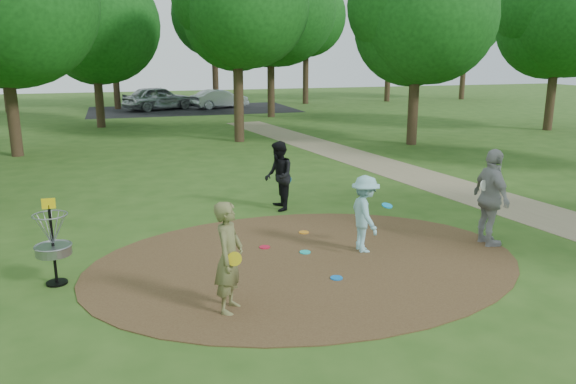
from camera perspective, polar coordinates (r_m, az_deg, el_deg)
name	(u,v)px	position (r m, az deg, el deg)	size (l,w,h in m)	color
ground	(306,262)	(10.88, 1.89, -7.10)	(100.00, 100.00, 0.00)	#2D5119
dirt_clearing	(306,261)	(10.88, 1.89, -7.05)	(8.40, 8.40, 0.02)	#47301C
footpath	(518,208)	(15.70, 22.35, -1.48)	(2.00, 40.00, 0.01)	#8C7A5B
parking_lot	(193,109)	(40.13, -9.63, 8.27)	(14.00, 8.00, 0.01)	black
player_observer_with_disc	(229,258)	(8.65, -6.01, -6.64)	(0.68, 0.77, 1.76)	olive
player_throwing_with_disc	(365,214)	(11.30, 7.82, -2.24)	(0.96, 1.05, 1.56)	#90CDD6
player_walking_with_disc	(279,176)	(14.15, -0.95, 1.63)	(0.76, 0.92, 1.76)	black
player_waiting_with_disc	(491,198)	(12.23, 19.94, -0.57)	(0.64, 1.24, 2.03)	#959598
disc_ground_cyan	(305,252)	(11.30, 1.75, -6.12)	(0.22, 0.22, 0.02)	#18C4BE
disc_ground_blue	(336,278)	(10.11, 4.94, -8.68)	(0.22, 0.22, 0.02)	blue
disc_ground_red	(265,247)	(11.59, -2.39, -5.61)	(0.22, 0.22, 0.02)	red
car_left	(158,98)	(40.19, -13.05, 9.28)	(1.94, 4.81, 1.64)	#A6ABAD
car_right	(220,99)	(40.66, -6.94, 9.37)	(1.41, 4.04, 1.33)	#B7BBC0
disc_ground_orange	(304,232)	(12.50, 1.62, -4.11)	(0.22, 0.22, 0.02)	orange
disc_golf_basket	(52,236)	(10.40, -22.85, -4.15)	(0.63, 0.63, 1.54)	black
tree_ring	(254,13)	(21.37, -3.47, 17.73)	(37.48, 45.79, 9.71)	#332316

